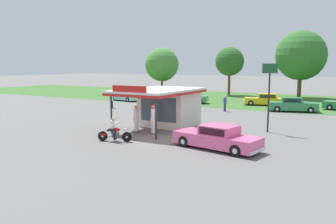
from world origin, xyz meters
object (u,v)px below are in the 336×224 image
gas_pump_nearside (136,120)px  bystander_admiring_sedan (225,103)px  gas_pump_offside (153,121)px  featured_classic_sedan (217,138)px  parked_car_back_row_left (125,96)px  bystander_leaning_by_kiosk (112,101)px  parked_car_back_row_far_left (188,98)px  parked_car_back_row_far_right (293,105)px  roadside_pole_sign (269,86)px  parked_car_second_row_spare (265,100)px  motorcycle_with_rider (114,131)px

gas_pump_nearside → bystander_admiring_sedan: bearing=84.3°
gas_pump_offside → featured_classic_sedan: gas_pump_offside is taller
parked_car_back_row_left → bystander_leaning_by_kiosk: bearing=-62.1°
parked_car_back_row_left → parked_car_back_row_far_left: bearing=11.4°
parked_car_back_row_far_right → parked_car_back_row_left: bearing=179.9°
gas_pump_offside → parked_car_back_row_far_right: bearing=70.7°
bystander_leaning_by_kiosk → bystander_admiring_sedan: (12.39, 3.95, 0.05)m
gas_pump_nearside → roadside_pole_sign: 10.07m
bystander_admiring_sedan → roadside_pole_sign: bearing=-53.1°
parked_car_back_row_far_left → roadside_pole_sign: roadside_pole_sign is taller
gas_pump_offside → featured_classic_sedan: bearing=-17.6°
parked_car_back_row_far_left → parked_car_back_row_far_right: bearing=-7.8°
featured_classic_sedan → parked_car_second_row_spare: parked_car_second_row_spare is taller
gas_pump_offside → motorcycle_with_rider: (-0.88, -3.31, -0.32)m
gas_pump_nearside → featured_classic_sedan: 7.39m
featured_classic_sedan → parked_car_back_row_far_right: 19.64m
motorcycle_with_rider → bystander_admiring_sedan: (0.78, 17.55, 0.26)m
featured_classic_sedan → parked_car_back_row_far_left: (-13.07, 21.50, 0.05)m
bystander_leaning_by_kiosk → motorcycle_with_rider: bearing=-49.5°
gas_pump_nearside → motorcycle_with_rider: (0.65, -3.31, -0.25)m
parked_car_back_row_far_left → parked_car_back_row_far_right: (13.67, -1.87, -0.00)m
parked_car_back_row_left → bystander_leaning_by_kiosk: bystander_leaning_by_kiosk is taller
featured_classic_sedan → motorcycle_with_rider: bearing=-166.9°
gas_pump_offside → gas_pump_nearside: bearing=-180.0°
gas_pump_nearside → motorcycle_with_rider: 3.38m
gas_pump_nearside → gas_pump_offside: bearing=0.0°
parked_car_back_row_left → bystander_leaning_by_kiosk: 8.57m
gas_pump_offside → motorcycle_with_rider: gas_pump_offside is taller
parked_car_back_row_left → bystander_admiring_sedan: size_ratio=2.98×
gas_pump_nearside → parked_car_back_row_far_right: (7.77, 17.84, -0.20)m
parked_car_back_row_far_right → bystander_admiring_sedan: bearing=-150.5°
gas_pump_offside → parked_car_back_row_far_left: bearing=110.7°
motorcycle_with_rider → parked_car_back_row_far_right: 22.31m
motorcycle_with_rider → featured_classic_sedan: 6.70m
motorcycle_with_rider → parked_car_second_row_spare: (2.94, 25.62, 0.03)m
bystander_leaning_by_kiosk → roadside_pole_sign: roadside_pole_sign is taller
roadside_pole_sign → bystander_leaning_by_kiosk: bearing=164.5°
featured_classic_sedan → bystander_leaning_by_kiosk: 21.79m
gas_pump_nearside → motorcycle_with_rider: size_ratio=0.92×
featured_classic_sedan → bystander_leaning_by_kiosk: bearing=146.3°
featured_classic_sedan → bystander_admiring_sedan: bystander_admiring_sedan is taller
featured_classic_sedan → parked_car_second_row_spare: (-3.59, 24.10, 0.03)m
motorcycle_with_rider → parked_car_second_row_spare: bearing=83.5°
parked_car_back_row_far_left → bystander_admiring_sedan: bystander_admiring_sedan is taller
gas_pump_offside → motorcycle_with_rider: bearing=-104.9°
gas_pump_offside → roadside_pole_sign: (6.89, 4.93, 2.45)m
bystander_leaning_by_kiosk → roadside_pole_sign: size_ratio=0.32×
gas_pump_offside → bystander_admiring_sedan: size_ratio=1.23×
parked_car_back_row_far_left → bystander_leaning_by_kiosk: (-5.06, -9.41, 0.16)m
gas_pump_offside → bystander_leaning_by_kiosk: 16.18m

